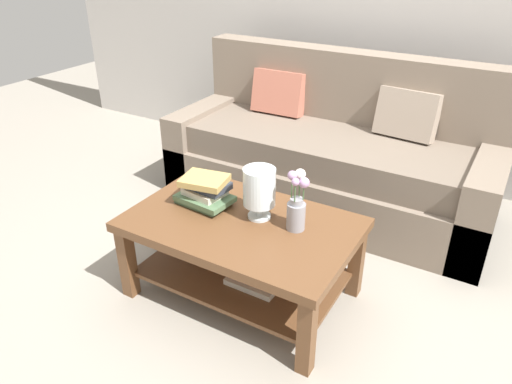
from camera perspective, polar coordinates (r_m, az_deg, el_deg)
ground_plane at (r=3.00m, az=3.36°, el=-8.60°), size 10.00×10.00×0.00m
back_wall at (r=3.97m, az=15.77°, el=20.90°), size 6.40×0.12×2.70m
couch at (r=3.56m, az=8.87°, el=4.26°), size 2.30×0.90×1.06m
coffee_table at (r=2.58m, az=-1.60°, el=-5.99°), size 1.18×0.75×0.48m
book_stack_main at (r=2.64m, az=-6.03°, el=0.10°), size 0.31×0.23×0.17m
glass_hurricane_vase at (r=2.46m, az=0.38°, el=0.41°), size 0.17×0.17×0.28m
flower_pitcher at (r=2.39m, az=4.83°, el=-1.61°), size 0.11×0.11×0.32m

